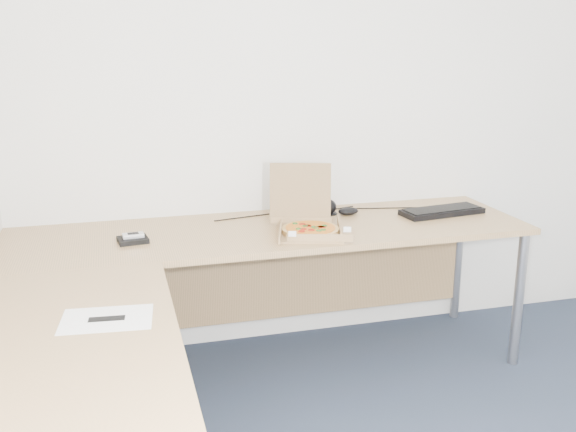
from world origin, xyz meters
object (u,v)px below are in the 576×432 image
object	(u,v)px
desk	(220,270)
keyboard	(442,212)
drinking_glass	(313,206)
wallet	(133,240)
pizza_box	(309,226)

from	to	relation	value
desk	keyboard	bearing A→B (deg)	19.81
desk	keyboard	size ratio (longest dim) A/B	5.71
drinking_glass	wallet	distance (m)	0.92
drinking_glass	pizza_box	bearing A→B (deg)	-111.18
pizza_box	keyboard	size ratio (longest dim) A/B	0.79
pizza_box	keyboard	distance (m)	0.78
desk	wallet	world-z (taller)	wallet
drinking_glass	keyboard	bearing A→B (deg)	-8.40
pizza_box	drinking_glass	world-z (taller)	pizza_box
pizza_box	wallet	bearing A→B (deg)	-168.50
drinking_glass	wallet	xyz separation A→B (m)	(-0.90, -0.17, -0.05)
desk	pizza_box	xyz separation A→B (m)	(0.48, 0.30, 0.07)
keyboard	wallet	xyz separation A→B (m)	(-1.57, -0.07, -0.00)
pizza_box	wallet	xyz separation A→B (m)	(-0.81, 0.08, -0.03)
desk	wallet	bearing A→B (deg)	130.98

